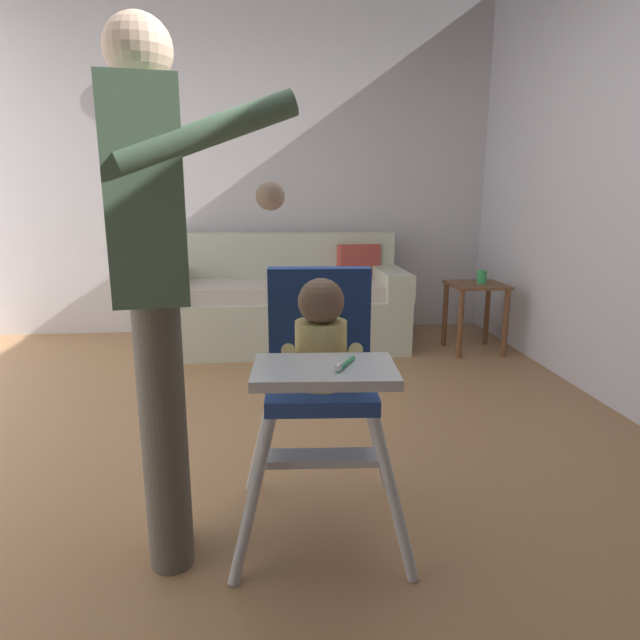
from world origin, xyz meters
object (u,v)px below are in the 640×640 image
object	(u,v)px
couch	(283,303)
high_chair	(321,359)
wall_clock	(126,81)
adult_standing	(156,275)
sippy_cup	(482,277)
side_table	(475,302)

from	to	relation	value
couch	high_chair	size ratio (longest dim) A/B	2.03
wall_clock	couch	bearing A→B (deg)	-21.93
adult_standing	high_chair	bearing A→B (deg)	0.28
sippy_cup	side_table	bearing A→B (deg)	-180.00
couch	wall_clock	distance (m)	2.13
high_chair	wall_clock	xyz separation A→B (m)	(-1.23, 2.97, 1.40)
side_table	wall_clock	distance (m)	3.21
adult_standing	sippy_cup	bearing A→B (deg)	40.37
couch	sippy_cup	xyz separation A→B (m)	(1.47, -0.37, 0.24)
adult_standing	side_table	bearing A→B (deg)	40.92
adult_standing	wall_clock	xyz separation A→B (m)	(-0.72, 3.05, 1.10)
couch	adult_standing	distance (m)	2.68
side_table	sippy_cup	bearing A→B (deg)	0.00
wall_clock	adult_standing	bearing A→B (deg)	-76.68
high_chair	sippy_cup	size ratio (longest dim) A/B	9.28
side_table	wall_clock	size ratio (longest dim) A/B	1.81
adult_standing	wall_clock	size ratio (longest dim) A/B	5.75
side_table	wall_clock	world-z (taller)	wall_clock
high_chair	sippy_cup	world-z (taller)	high_chair
high_chair	wall_clock	size ratio (longest dim) A/B	3.23
high_chair	wall_clock	bearing A→B (deg)	-153.64
high_chair	adult_standing	distance (m)	0.59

